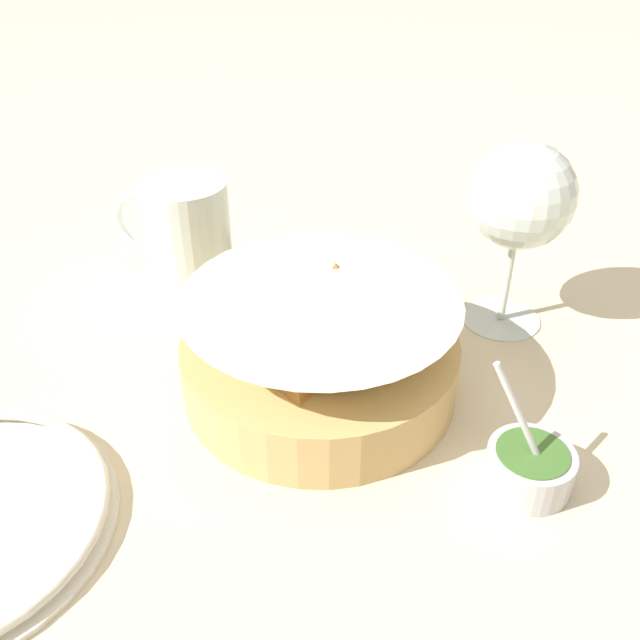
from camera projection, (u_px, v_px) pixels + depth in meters
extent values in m
plane|color=beige|center=(336.00, 404.00, 0.58)|extent=(4.00, 4.00, 0.00)
cylinder|color=tan|center=(320.00, 365.00, 0.58)|extent=(0.22, 0.22, 0.05)
cone|color=beige|center=(320.00, 344.00, 0.57)|extent=(0.22, 0.22, 0.09)
cylinder|color=#3D842D|center=(320.00, 362.00, 0.58)|extent=(0.17, 0.17, 0.01)
pyramid|color=#B77A38|center=(261.00, 325.00, 0.58)|extent=(0.08, 0.08, 0.05)
pyramid|color=#B77A38|center=(297.00, 367.00, 0.53)|extent=(0.08, 0.09, 0.05)
pyramid|color=#B77A38|center=(378.00, 350.00, 0.55)|extent=(0.09, 0.08, 0.05)
pyramid|color=#B77A38|center=(335.00, 294.00, 0.60)|extent=(0.08, 0.09, 0.06)
cylinder|color=#B7B7BC|center=(529.00, 469.00, 0.50)|extent=(0.06, 0.06, 0.03)
cylinder|color=#42702D|center=(531.00, 463.00, 0.50)|extent=(0.05, 0.05, 0.02)
cylinder|color=#B7B7BC|center=(523.00, 423.00, 0.48)|extent=(0.05, 0.01, 0.09)
cylinder|color=silver|center=(501.00, 318.00, 0.68)|extent=(0.07, 0.07, 0.00)
cylinder|color=silver|center=(508.00, 278.00, 0.66)|extent=(0.01, 0.01, 0.09)
sphere|color=silver|center=(522.00, 196.00, 0.61)|extent=(0.09, 0.09, 0.09)
sphere|color=beige|center=(520.00, 208.00, 0.61)|extent=(0.06, 0.06, 0.06)
cylinder|color=silver|center=(188.00, 233.00, 0.71)|extent=(0.09, 0.09, 0.11)
cylinder|color=gold|center=(189.00, 245.00, 0.72)|extent=(0.07, 0.07, 0.08)
torus|color=silver|center=(146.00, 224.00, 0.72)|extent=(0.07, 0.01, 0.07)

